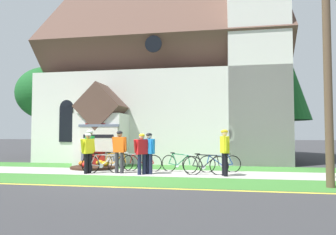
{
  "coord_description": "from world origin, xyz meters",
  "views": [
    {
      "loc": [
        4.09,
        -11.05,
        1.6
      ],
      "look_at": [
        1.6,
        3.05,
        2.33
      ],
      "focal_mm": 34.21,
      "sensor_mm": 36.0,
      "label": 1
    }
  ],
  "objects": [
    {
      "name": "roadside_conifer",
      "position": [
        7.5,
        9.01,
        5.04
      ],
      "size": [
        3.37,
        3.37,
        7.71
      ],
      "color": "#4C3823",
      "rests_on": "ground"
    },
    {
      "name": "yard_deciduous_tree",
      "position": [
        -7.22,
        7.87,
        4.2
      ],
      "size": [
        3.86,
        3.86,
        5.9
      ],
      "color": "#4C3823",
      "rests_on": "ground"
    },
    {
      "name": "cyclist_in_orange_jersey",
      "position": [
        -1.32,
        1.07,
        0.95
      ],
      "size": [
        0.37,
        0.68,
        1.63
      ],
      "color": "black",
      "rests_on": "ground"
    },
    {
      "name": "ground",
      "position": [
        0.0,
        4.0,
        0.0
      ],
      "size": [
        140.0,
        140.0,
        0.0
      ],
      "primitive_type": "plane",
      "color": "#333335"
    },
    {
      "name": "bicycle_red",
      "position": [
        0.62,
        2.26,
        0.38
      ],
      "size": [
        1.75,
        0.09,
        0.84
      ],
      "color": "black",
      "rests_on": "ground"
    },
    {
      "name": "utility_pole",
      "position": [
        7.09,
        -0.75,
        4.85
      ],
      "size": [
        3.12,
        0.28,
        8.75
      ],
      "color": "brown",
      "rests_on": "ground"
    },
    {
      "name": "sidewalk_slab",
      "position": [
        0.45,
        1.8,
        0.01
      ],
      "size": [
        32.0,
        2.27,
        0.01
      ],
      "primitive_type": "cube",
      "color": "#A8A59E",
      "rests_on": "ground"
    },
    {
      "name": "cyclist_in_red_jersey",
      "position": [
        1.14,
        1.34,
        0.95
      ],
      "size": [
        0.52,
        0.54,
        1.63
      ],
      "color": "#191E38",
      "rests_on": "ground"
    },
    {
      "name": "church_sign",
      "position": [
        -1.86,
        3.49,
        1.33
      ],
      "size": [
        2.06,
        0.18,
        2.05
      ],
      "color": "slate",
      "rests_on": "ground"
    },
    {
      "name": "church_lawn",
      "position": [
        0.45,
        4.04,
        0.0
      ],
      "size": [
        24.0,
        2.21,
        0.01
      ],
      "primitive_type": "cube",
      "color": "#38722D",
      "rests_on": "ground"
    },
    {
      "name": "bicycle_green",
      "position": [
        2.22,
        2.18,
        0.37
      ],
      "size": [
        1.61,
        0.7,
        0.83
      ],
      "color": "black",
      "rests_on": "ground"
    },
    {
      "name": "grass_verge",
      "position": [
        0.45,
        -0.49,
        0.0
      ],
      "size": [
        32.0,
        2.32,
        0.01
      ],
      "primitive_type": "cube",
      "color": "#38722D",
      "rests_on": "ground"
    },
    {
      "name": "cyclist_in_blue_jersey",
      "position": [
        -1.57,
        1.8,
        1.04
      ],
      "size": [
        0.5,
        0.58,
        1.76
      ],
      "color": "black",
      "rests_on": "ground"
    },
    {
      "name": "bicycle_silver",
      "position": [
        -0.63,
        2.36,
        0.38
      ],
      "size": [
        1.74,
        0.31,
        0.81
      ],
      "color": "black",
      "rests_on": "ground"
    },
    {
      "name": "curb_paint_stripe",
      "position": [
        0.45,
        -1.8,
        0.0
      ],
      "size": [
        28.0,
        0.16,
        0.01
      ],
      "primitive_type": "cube",
      "color": "yellow",
      "rests_on": "ground"
    },
    {
      "name": "bicycle_black",
      "position": [
        3.89,
        2.43,
        0.37
      ],
      "size": [
        1.75,
        0.46,
        0.8
      ],
      "color": "black",
      "rests_on": "ground"
    },
    {
      "name": "bicycle_blue",
      "position": [
        3.36,
        1.51,
        0.39
      ],
      "size": [
        1.76,
        0.29,
        0.85
      ],
      "color": "black",
      "rests_on": "ground"
    },
    {
      "name": "church_building",
      "position": [
        0.85,
        10.21,
        5.0
      ],
      "size": [
        14.41,
        12.64,
        14.1
      ],
      "color": "silver",
      "rests_on": "ground"
    },
    {
      "name": "cyclist_in_green_jersey",
      "position": [
        4.09,
        1.26,
        1.04
      ],
      "size": [
        0.36,
        0.72,
        1.76
      ],
      "color": "black",
      "rests_on": "ground"
    },
    {
      "name": "cyclist_in_white_jersey",
      "position": [
        -0.1,
        1.39,
        1.01
      ],
      "size": [
        0.65,
        0.36,
        1.72
      ],
      "color": "#2D2D33",
      "rests_on": "ground"
    },
    {
      "name": "bicycle_orange",
      "position": [
        -0.78,
        1.37,
        0.38
      ],
      "size": [
        1.7,
        0.56,
        0.83
      ],
      "color": "black",
      "rests_on": "ground"
    },
    {
      "name": "cyclist_in_yellow_jersey",
      "position": [
        0.89,
        1.15,
        0.93
      ],
      "size": [
        0.53,
        0.51,
        1.61
      ],
      "color": "#191E38",
      "rests_on": "ground"
    },
    {
      "name": "flower_bed",
      "position": [
        -1.87,
        2.94,
        0.09
      ],
      "size": [
        2.11,
        2.11,
        0.34
      ],
      "color": "#382319",
      "rests_on": "ground"
    }
  ]
}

